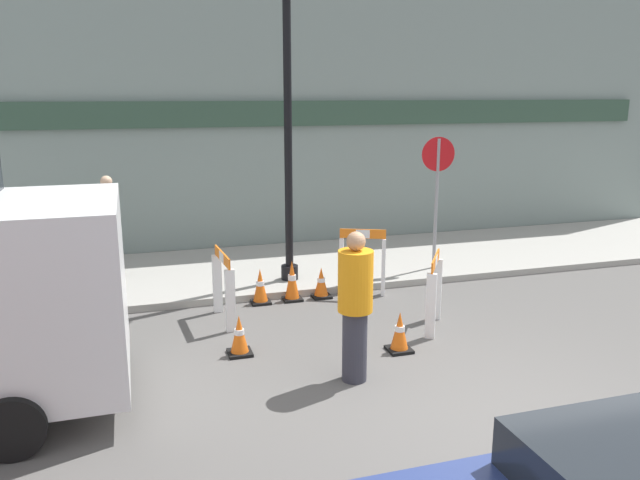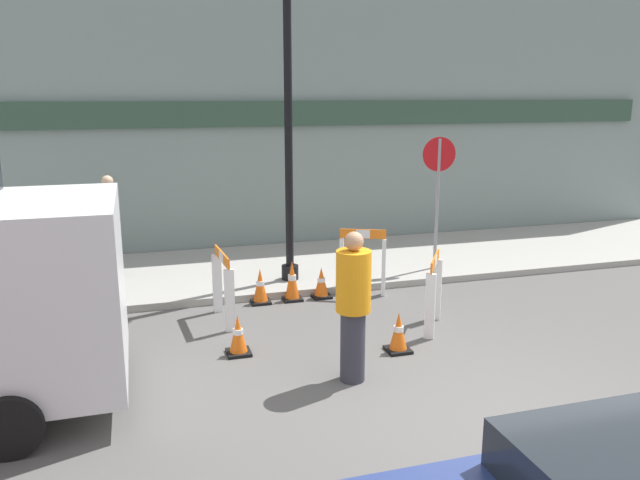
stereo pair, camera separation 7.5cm
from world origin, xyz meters
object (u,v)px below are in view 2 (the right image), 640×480
streetlamp_post (288,86)px  person_pedestrian (111,223)px  person_worker (353,303)px  stop_sign (438,182)px

streetlamp_post → person_pedestrian: size_ratio=2.81×
streetlamp_post → person_worker: 4.40m
stop_sign → person_pedestrian: 5.67m
streetlamp_post → stop_sign: bearing=-1.3°
person_pedestrian → stop_sign: bearing=-161.1°
stop_sign → person_worker: bearing=57.5°
stop_sign → person_pedestrian: bearing=-4.5°
stop_sign → person_worker: stop_sign is taller
person_worker → stop_sign: bearing=-27.4°
streetlamp_post → person_worker: streetlamp_post is taller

